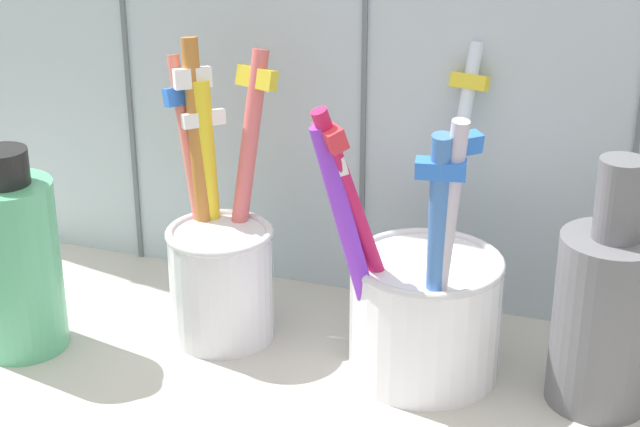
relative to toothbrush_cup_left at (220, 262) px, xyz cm
name	(u,v)px	position (x,y,z in cm)	size (l,w,h in cm)	color
counter_slab	(303,392)	(6.39, -3.31, -5.64)	(64.00, 22.00, 2.00)	#BCB7AD
toothbrush_cup_left	(220,262)	(0.00, 0.00, 0.00)	(7.54, 8.06, 17.41)	silver
toothbrush_cup_right	(423,304)	(12.46, -0.58, -0.32)	(9.80, 13.48, 17.18)	white
ceramic_vase	(606,312)	(22.11, -0.16, 0.70)	(5.48, 5.48, 13.85)	slate
soap_bottle	(15,261)	(-10.38, -5.36, 0.83)	(5.17, 5.17, 12.26)	#5AB883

